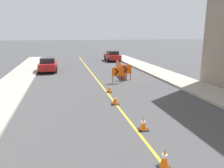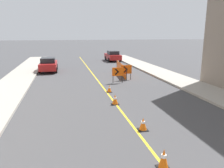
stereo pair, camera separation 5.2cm
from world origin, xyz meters
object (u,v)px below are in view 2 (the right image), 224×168
at_px(arrow_barricade_primary, 118,72).
at_px(parked_car_curb_mid, 113,56).
at_px(traffic_cone_fourth, 143,124).
at_px(parked_car_curb_near, 49,64).
at_px(traffic_cone_farthest, 109,89).
at_px(arrow_barricade_secondary, 126,70).
at_px(traffic_cone_third, 164,159).
at_px(traffic_cone_fifth, 115,100).

relative_size(arrow_barricade_primary, parked_car_curb_mid, 0.32).
xyz_separation_m(traffic_cone_fourth, parked_car_curb_near, (-4.98, 17.01, 0.51)).
bearing_deg(parked_car_curb_near, traffic_cone_fourth, -72.74).
xyz_separation_m(traffic_cone_farthest, parked_car_curb_near, (-4.85, 10.34, 0.53)).
height_order(arrow_barricade_secondary, parked_car_curb_near, parked_car_curb_near).
distance_m(traffic_cone_third, parked_car_curb_mid, 28.08).
height_order(traffic_cone_third, traffic_cone_fourth, traffic_cone_third).
height_order(traffic_cone_fourth, traffic_cone_farthest, traffic_cone_fourth).
height_order(arrow_barricade_primary, arrow_barricade_secondary, arrow_barricade_secondary).
relative_size(arrow_barricade_primary, parked_car_curb_near, 0.32).
bearing_deg(traffic_cone_farthest, traffic_cone_fourth, -88.95).
relative_size(traffic_cone_fifth, arrow_barricade_secondary, 0.44).
xyz_separation_m(parked_car_curb_near, parked_car_curb_mid, (9.29, 7.81, 0.00)).
distance_m(arrow_barricade_secondary, parked_car_curb_near, 9.74).
bearing_deg(arrow_barricade_primary, traffic_cone_farthest, -113.50).
relative_size(traffic_cone_fourth, traffic_cone_fifth, 0.97).
bearing_deg(traffic_cone_fourth, traffic_cone_farthest, 91.05).
bearing_deg(parked_car_curb_mid, traffic_cone_third, -100.73).
distance_m(traffic_cone_fourth, arrow_barricade_secondary, 10.84).
height_order(parked_car_curb_near, parked_car_curb_mid, same).
bearing_deg(arrow_barricade_secondary, parked_car_curb_near, 139.10).
relative_size(traffic_cone_fourth, parked_car_curb_near, 0.14).
bearing_deg(parked_car_curb_mid, traffic_cone_fifth, -103.69).
relative_size(traffic_cone_fourth, arrow_barricade_secondary, 0.42).
relative_size(traffic_cone_farthest, arrow_barricade_primary, 0.40).
distance_m(arrow_barricade_secondary, parked_car_curb_mid, 14.39).
height_order(traffic_cone_third, traffic_cone_farthest, traffic_cone_third).
bearing_deg(traffic_cone_farthest, parked_car_curb_near, 115.16).
height_order(arrow_barricade_primary, parked_car_curb_mid, parked_car_curb_mid).
distance_m(traffic_cone_fourth, traffic_cone_farthest, 6.68).
bearing_deg(traffic_cone_farthest, traffic_cone_third, -91.53).
bearing_deg(traffic_cone_fourth, arrow_barricade_secondary, 77.63).
bearing_deg(arrow_barricade_primary, traffic_cone_fifth, -103.67).
bearing_deg(arrow_barricade_secondary, traffic_cone_farthest, -121.56).
distance_m(traffic_cone_fifth, parked_car_curb_near, 13.97).
distance_m(arrow_barricade_primary, parked_car_curb_near, 9.75).
height_order(traffic_cone_third, traffic_cone_fifth, traffic_cone_third).
relative_size(traffic_cone_third, arrow_barricade_primary, 0.50).
relative_size(traffic_cone_third, arrow_barricade_secondary, 0.50).
bearing_deg(parked_car_curb_mid, arrow_barricade_secondary, -99.09).
distance_m(arrow_barricade_primary, parked_car_curb_mid, 15.63).
xyz_separation_m(traffic_cone_fourth, parked_car_curb_mid, (4.32, 24.82, 0.51)).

